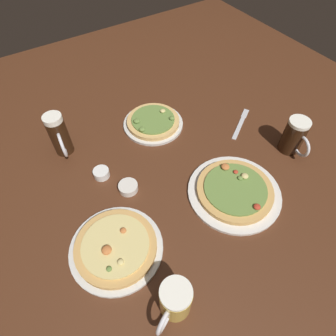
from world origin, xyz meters
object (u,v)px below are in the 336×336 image
(pizza_plate_side, at_px, (235,191))
(knife_right, at_px, (241,123))
(beer_mug_dark, at_px, (175,301))
(beer_mug_amber, at_px, (59,136))
(beer_mug_pale, at_px, (294,136))
(pizza_plate_near, at_px, (116,247))
(ramekin_sauce, at_px, (101,173))
(pizza_plate_far, at_px, (153,122))
(ramekin_butter, at_px, (128,187))

(pizza_plate_side, bearing_deg, knife_right, 44.36)
(beer_mug_dark, bearing_deg, knife_right, 34.96)
(beer_mug_amber, bearing_deg, beer_mug_pale, -32.23)
(pizza_plate_near, distance_m, beer_mug_pale, 0.79)
(beer_mug_dark, bearing_deg, ramekin_sauce, 87.40)
(pizza_plate_near, bearing_deg, ramekin_sauce, 73.97)
(pizza_plate_near, bearing_deg, beer_mug_amber, 88.53)
(pizza_plate_far, xyz_separation_m, ramekin_butter, (-0.25, -0.25, -0.00))
(knife_right, bearing_deg, beer_mug_amber, 159.59)
(pizza_plate_side, height_order, ramekin_sauce, pizza_plate_side)
(pizza_plate_far, distance_m, pizza_plate_side, 0.47)
(pizza_plate_side, relative_size, ramekin_butter, 4.74)
(pizza_plate_near, distance_m, beer_mug_dark, 0.25)
(beer_mug_amber, height_order, ramekin_butter, beer_mug_amber)
(pizza_plate_far, relative_size, knife_right, 1.37)
(pizza_plate_side, xyz_separation_m, beer_mug_dark, (-0.39, -0.20, 0.05))
(pizza_plate_side, distance_m, ramekin_butter, 0.39)
(pizza_plate_far, xyz_separation_m, knife_right, (0.33, -0.21, -0.01))
(pizza_plate_far, bearing_deg, ramekin_butter, -135.86)
(pizza_plate_far, relative_size, pizza_plate_side, 0.78)
(beer_mug_amber, relative_size, beer_mug_pale, 1.21)
(pizza_plate_near, xyz_separation_m, ramekin_sauce, (0.08, 0.29, -0.00))
(ramekin_butter, bearing_deg, ramekin_sauce, 116.55)
(pizza_plate_side, height_order, beer_mug_amber, beer_mug_amber)
(ramekin_sauce, bearing_deg, pizza_plate_side, -42.19)
(beer_mug_amber, distance_m, ramekin_sauce, 0.22)
(ramekin_butter, height_order, knife_right, ramekin_butter)
(pizza_plate_side, height_order, ramekin_butter, pizza_plate_side)
(pizza_plate_far, height_order, beer_mug_pale, beer_mug_pale)
(beer_mug_amber, height_order, ramekin_sauce, beer_mug_amber)
(pizza_plate_side, distance_m, beer_mug_amber, 0.69)
(pizza_plate_side, height_order, knife_right, pizza_plate_side)
(knife_right, bearing_deg, ramekin_sauce, 173.88)
(beer_mug_amber, relative_size, ramekin_sauce, 3.03)
(beer_mug_pale, distance_m, ramekin_butter, 0.67)
(ramekin_butter, relative_size, knife_right, 0.37)
(ramekin_butter, bearing_deg, beer_mug_dark, -100.66)
(pizza_plate_side, bearing_deg, pizza_plate_near, 174.89)
(beer_mug_dark, bearing_deg, beer_mug_pale, 18.51)
(beer_mug_amber, bearing_deg, pizza_plate_side, -50.30)
(ramekin_sauce, bearing_deg, pizza_plate_near, -106.03)
(pizza_plate_far, relative_size, beer_mug_amber, 1.44)
(pizza_plate_far, xyz_separation_m, beer_mug_amber, (-0.38, 0.06, 0.07))
(beer_mug_pale, relative_size, ramekin_sauce, 2.50)
(beer_mug_amber, xyz_separation_m, knife_right, (0.71, -0.27, -0.09))
(beer_mug_dark, height_order, knife_right, beer_mug_dark)
(beer_mug_dark, relative_size, knife_right, 0.70)
(pizza_plate_near, bearing_deg, pizza_plate_side, -5.11)
(beer_mug_pale, bearing_deg, pizza_plate_near, -179.77)
(pizza_plate_far, distance_m, beer_mug_amber, 0.39)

